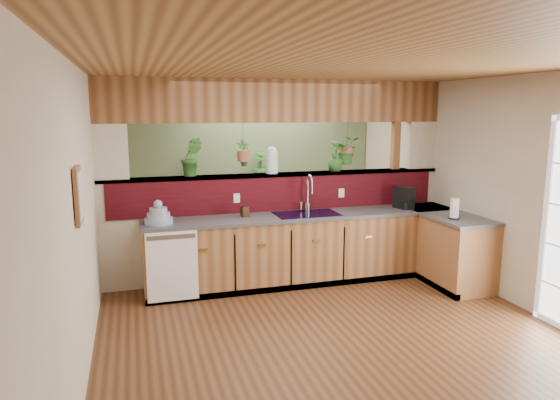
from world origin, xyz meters
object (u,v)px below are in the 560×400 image
object	(u,v)px
dish_stack	(159,216)
glass_jar	(272,160)
coffee_maker	(404,198)
soap_dispenser	(245,209)
paper_towel	(455,209)
faucet	(308,191)
shelving_console	(229,213)

from	to	relation	value
dish_stack	glass_jar	bearing A→B (deg)	16.03
coffee_maker	glass_jar	world-z (taller)	glass_jar
soap_dispenser	coffee_maker	size ratio (longest dim) A/B	0.65
dish_stack	paper_towel	size ratio (longest dim) A/B	1.19
faucet	glass_jar	size ratio (longest dim) A/B	1.40
faucet	paper_towel	distance (m)	1.82
paper_towel	shelving_console	bearing A→B (deg)	125.71
faucet	soap_dispenser	distance (m)	0.90
paper_towel	shelving_console	size ratio (longest dim) A/B	0.16
faucet	glass_jar	xyz separation A→B (m)	(-0.43, 0.22, 0.40)
shelving_console	faucet	bearing A→B (deg)	-71.81
faucet	paper_towel	bearing A→B (deg)	-31.52
coffee_maker	glass_jar	size ratio (longest dim) A/B	0.84
soap_dispenser	dish_stack	bearing A→B (deg)	-174.18
glass_jar	soap_dispenser	bearing A→B (deg)	-144.02
soap_dispenser	coffee_maker	bearing A→B (deg)	-2.14
shelving_console	glass_jar	bearing A→B (deg)	-82.30
paper_towel	faucet	bearing A→B (deg)	148.48
dish_stack	soap_dispenser	size ratio (longest dim) A/B	1.69
soap_dispenser	coffee_maker	world-z (taller)	coffee_maker
soap_dispenser	coffee_maker	distance (m)	2.19
faucet	paper_towel	world-z (taller)	faucet
paper_towel	shelving_console	world-z (taller)	paper_towel
dish_stack	paper_towel	xyz separation A→B (m)	(3.48, -0.74, 0.04)
soap_dispenser	faucet	bearing A→B (deg)	6.52
faucet	coffee_maker	distance (m)	1.33
soap_dispenser	shelving_console	xyz separation A→B (m)	(0.22, 2.22, -0.50)
dish_stack	glass_jar	xyz separation A→B (m)	(1.49, 0.43, 0.58)
faucet	shelving_console	distance (m)	2.32
glass_jar	shelving_console	size ratio (longest dim) A/B	0.21
coffee_maker	shelving_console	bearing A→B (deg)	106.17
dish_stack	glass_jar	size ratio (longest dim) A/B	0.93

